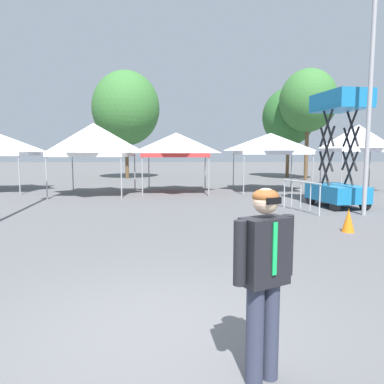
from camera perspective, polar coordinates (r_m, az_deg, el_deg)
name	(u,v)px	position (r m, az deg, el deg)	size (l,w,h in m)	color
ground_plane	(156,331)	(4.56, -5.77, -20.99)	(140.00, 140.00, 0.00)	#5B5B5E
canopy_tent_left_of_center	(1,145)	(21.70, -28.00, 6.59)	(3.60, 3.60, 3.02)	#9E9EA3
canopy_tent_right_of_center	(94,140)	(18.12, -15.28, 7.94)	(3.66, 3.66, 3.46)	#9E9EA3
canopy_tent_behind_right	(176,145)	(18.65, -2.50, 7.46)	(3.35, 3.35, 3.06)	#9E9EA3
canopy_tent_center	(270,144)	(19.72, 12.27, 7.46)	(3.57, 3.57, 3.08)	#9E9EA3
canopy_tent_far_right	(358,138)	(21.36, 24.77, 7.69)	(3.04, 3.04, 3.53)	#9E9EA3
scissor_lift	(337,173)	(14.71, 21.99, 2.74)	(1.75, 2.49, 4.28)	black
person_foreground	(264,271)	(3.35, 11.30, -12.19)	(0.59, 0.41, 1.78)	#33384C
light_pole_near_lift	(372,65)	(13.43, 26.49, 17.48)	(0.36, 0.36, 8.53)	#9E9EA3
tree_behind_tents_center	(126,108)	(29.12, -10.39, 12.88)	(5.19, 5.19, 8.30)	brown
tree_behind_tents_right	(308,101)	(28.46, 17.88, 13.55)	(4.14, 4.14, 8.09)	brown
tree_behind_tents_left	(289,117)	(30.94, 15.04, 11.37)	(4.24, 4.24, 7.24)	brown
crowd_barrier_near_person	(301,190)	(13.20, 16.83, 0.28)	(0.70, 2.01, 1.08)	#B7BABF
traffic_cone_lot_center	(348,220)	(10.31, 23.46, -4.14)	(0.32, 0.32, 0.61)	orange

